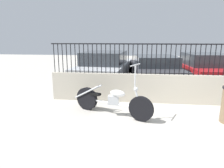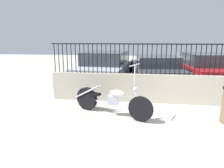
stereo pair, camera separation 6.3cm
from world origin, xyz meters
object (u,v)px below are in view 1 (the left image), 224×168
(motorcycle_white, at_px, (108,100))
(car_dark_grey, at_px, (154,70))
(car_silver, at_px, (106,68))
(car_red, at_px, (203,70))

(motorcycle_white, xyz_separation_m, car_dark_grey, (1.50, 3.69, 0.27))
(car_silver, height_order, car_red, car_silver)
(car_silver, xyz_separation_m, car_dark_grey, (2.14, 0.04, -0.06))
(car_silver, distance_m, car_red, 4.20)
(motorcycle_white, relative_size, car_red, 0.54)
(car_silver, relative_size, car_red, 1.12)
(car_silver, bearing_deg, car_dark_grey, -84.40)
(car_red, bearing_deg, motorcycle_white, 132.65)
(car_silver, distance_m, car_dark_grey, 2.14)
(car_dark_grey, height_order, car_red, car_red)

